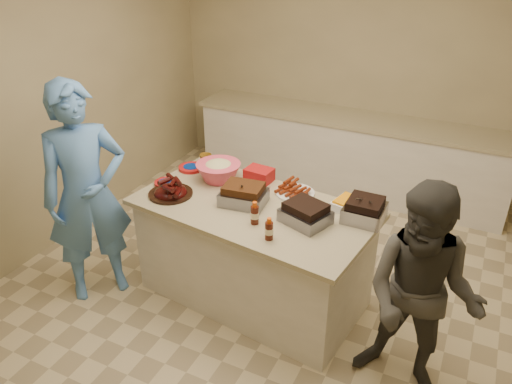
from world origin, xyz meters
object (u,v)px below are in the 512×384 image
at_px(mustard_bottle, 244,195).
at_px(roasting_pan, 364,219).
at_px(coleslaw_bowl, 219,180).
at_px(bbq_bottle_b, 269,239).
at_px(rib_platter, 171,195).
at_px(guest_blue, 104,287).
at_px(island, 253,295).
at_px(plastic_cup, 206,165).
at_px(bbq_bottle_a, 255,223).
at_px(guest_gray, 404,384).

bearing_deg(mustard_bottle, roasting_pan, 3.44).
distance_m(coleslaw_bowl, mustard_bottle, 0.35).
bearing_deg(bbq_bottle_b, rib_platter, 166.40).
height_order(bbq_bottle_b, guest_blue, bbq_bottle_b).
height_order(island, roasting_pan, roasting_pan).
relative_size(mustard_bottle, plastic_cup, 0.98).
bearing_deg(coleslaw_bowl, rib_platter, -119.04).
xyz_separation_m(coleslaw_bowl, bbq_bottle_a, (0.58, -0.49, 0.00)).
relative_size(bbq_bottle_b, mustard_bottle, 1.56).
relative_size(bbq_bottle_b, plastic_cup, 1.53).
bearing_deg(bbq_bottle_b, mustard_bottle, 132.48).
height_order(coleslaw_bowl, bbq_bottle_b, coleslaw_bowl).
height_order(bbq_bottle_a, bbq_bottle_b, bbq_bottle_a).
distance_m(rib_platter, bbq_bottle_a, 0.81).
distance_m(island, bbq_bottle_b, 0.99).
relative_size(coleslaw_bowl, guest_blue, 0.21).
distance_m(mustard_bottle, plastic_cup, 0.68).
bearing_deg(guest_blue, coleslaw_bowl, -7.55).
bearing_deg(guest_gray, coleslaw_bowl, 166.66).
bearing_deg(roasting_pan, bbq_bottle_a, -150.14).
bearing_deg(guest_blue, roasting_pan, -34.16).
xyz_separation_m(island, bbq_bottle_a, (0.12, -0.22, 0.88)).
relative_size(island, mustard_bottle, 17.05).
relative_size(coleslaw_bowl, bbq_bottle_a, 2.14).
distance_m(bbq_bottle_a, guest_gray, 1.52).
xyz_separation_m(island, guest_blue, (-1.23, -0.48, 0.00)).
distance_m(bbq_bottle_a, mustard_bottle, 0.43).
height_order(coleslaw_bowl, guest_blue, coleslaw_bowl).
height_order(roasting_pan, bbq_bottle_a, bbq_bottle_a).
bearing_deg(plastic_cup, island, -34.24).
height_order(island, bbq_bottle_b, bbq_bottle_b).
xyz_separation_m(coleslaw_bowl, plastic_cup, (-0.25, 0.21, 0.00)).
height_order(roasting_pan, plastic_cup, roasting_pan).
relative_size(roasting_pan, guest_gray, 0.19).
distance_m(island, guest_blue, 1.32).
height_order(roasting_pan, bbq_bottle_b, bbq_bottle_b).
bearing_deg(rib_platter, coleslaw_bowl, 60.96).
height_order(coleslaw_bowl, bbq_bottle_a, coleslaw_bowl).
bearing_deg(coleslaw_bowl, guest_blue, -135.46).
distance_m(roasting_pan, guest_blue, 2.32).
height_order(island, plastic_cup, plastic_cup).
relative_size(rib_platter, mustard_bottle, 3.30).
height_order(island, coleslaw_bowl, coleslaw_bowl).
distance_m(bbq_bottle_b, guest_blue, 1.76).
bearing_deg(coleslaw_bowl, roasting_pan, -4.10).
bearing_deg(island, bbq_bottle_b, -42.80).
distance_m(roasting_pan, bbq_bottle_a, 0.81).
relative_size(coleslaw_bowl, bbq_bottle_b, 2.25).
bearing_deg(mustard_bottle, plastic_cup, 147.49).
bearing_deg(plastic_cup, bbq_bottle_a, -40.23).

